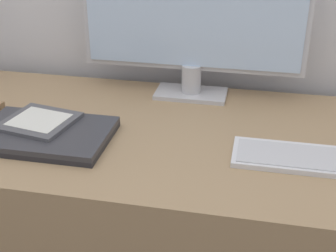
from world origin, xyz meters
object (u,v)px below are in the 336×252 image
object	(u,v)px
keyboard	(301,158)
laptop	(45,134)
monitor	(193,12)
ereader	(39,121)

from	to	relation	value
keyboard	laptop	xyz separation A→B (m)	(-0.59, -0.02, 0.01)
keyboard	monitor	bearing A→B (deg)	133.60
keyboard	ereader	bearing A→B (deg)	179.24
monitor	laptop	xyz separation A→B (m)	(-0.30, -0.33, -0.23)
monitor	laptop	size ratio (longest dim) A/B	1.98
ereader	laptop	bearing A→B (deg)	-48.42
monitor	ereader	size ratio (longest dim) A/B	3.33
monitor	keyboard	bearing A→B (deg)	-46.40
keyboard	laptop	bearing A→B (deg)	-177.94
keyboard	laptop	size ratio (longest dim) A/B	0.97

